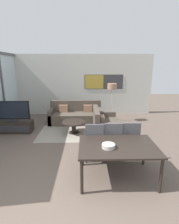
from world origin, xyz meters
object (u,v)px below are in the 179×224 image
object	(u,v)px
sofa_side	(104,126)
fruit_bowl	(108,146)
television	(11,111)
sofa_main	(76,116)
dining_chair_left	(94,141)
dining_chair_centre	(112,140)
dining_table	(118,148)
coffee_table	(74,124)
floor_lamp	(112,89)
dining_chair_right	(130,139)
tv_console	(13,126)

from	to	relation	value
sofa_side	fruit_bowl	world-z (taller)	sofa_side
television	sofa_main	bearing A→B (deg)	25.85
dining_chair_left	dining_chair_centre	distance (m)	0.45
dining_chair_left	dining_table	bearing A→B (deg)	-57.53
coffee_table	dining_table	world-z (taller)	dining_table
dining_chair_left	floor_lamp	xyz separation A→B (m)	(0.87, 3.13, 0.84)
television	dining_chair_right	size ratio (longest dim) A/B	1.28
dining_chair_centre	fruit_bowl	size ratio (longest dim) A/B	3.77
sofa_main	sofa_side	distance (m)	1.63
dining_chair_centre	sofa_main	bearing A→B (deg)	109.65
coffee_table	dining_chair_left	bearing A→B (deg)	-71.34
coffee_table	sofa_main	bearing A→B (deg)	90.00
sofa_main	coffee_table	xyz separation A→B (m)	(0.00, -1.19, 0.03)
tv_console	dining_chair_left	distance (m)	3.44
dining_chair_left	tv_console	bearing A→B (deg)	144.55
coffee_table	fruit_bowl	world-z (taller)	fruit_bowl
dining_chair_right	floor_lamp	distance (m)	3.18
fruit_bowl	floor_lamp	bearing A→B (deg)	80.96
sofa_side	tv_console	bearing A→B (deg)	86.41
dining_chair_centre	coffee_table	bearing A→B (deg)	120.66
tv_console	dining_chair_left	xyz separation A→B (m)	(2.79, -1.98, 0.33)
dining_chair_left	dining_chair_centre	bearing A→B (deg)	5.69
sofa_main	sofa_side	xyz separation A→B (m)	(1.04, -1.25, -0.00)
television	dining_chair_right	distance (m)	4.15
dining_table	television	bearing A→B (deg)	140.30
television	dining_chair_left	distance (m)	3.43
tv_console	coffee_table	distance (m)	2.17
dining_chair_centre	floor_lamp	xyz separation A→B (m)	(0.42, 3.09, 0.84)
tv_console	sofa_side	xyz separation A→B (m)	(3.20, -0.20, 0.08)
sofa_side	dining_chair_left	xyz separation A→B (m)	(-0.42, -1.78, 0.25)
dining_chair_right	fruit_bowl	size ratio (longest dim) A/B	3.77
dining_table	fruit_bowl	xyz separation A→B (m)	(-0.21, -0.11, 0.11)
dining_table	floor_lamp	bearing A→B (deg)	83.72
dining_table	dining_chair_right	world-z (taller)	dining_chair_right
tv_console	coffee_table	world-z (taller)	coffee_table
sofa_main	dining_table	xyz separation A→B (m)	(1.07, -3.73, 0.39)
coffee_table	floor_lamp	world-z (taller)	floor_lamp
dining_chair_left	floor_lamp	world-z (taller)	floor_lamp
dining_chair_centre	fruit_bowl	bearing A→B (deg)	-103.57
coffee_table	dining_chair_right	distance (m)	2.34
sofa_main	fruit_bowl	distance (m)	3.96
dining_chair_left	dining_chair_centre	size ratio (longest dim) A/B	1.00
dining_chair_right	floor_lamp	world-z (taller)	floor_lamp
tv_console	floor_lamp	world-z (taller)	floor_lamp
dining_table	dining_chair_left	distance (m)	0.84
sofa_main	floor_lamp	world-z (taller)	floor_lamp
sofa_main	dining_chair_centre	xyz separation A→B (m)	(1.07, -2.99, 0.25)
dining_chair_right	sofa_side	bearing A→B (deg)	105.37
sofa_main	fruit_bowl	bearing A→B (deg)	-77.34
sofa_main	dining_chair_right	xyz separation A→B (m)	(1.51, -2.96, 0.25)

